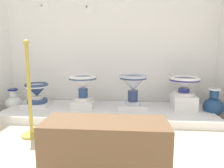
{
  "coord_description": "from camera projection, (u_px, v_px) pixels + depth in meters",
  "views": [
    {
      "loc": [
        1.94,
        -0.76,
        0.91
      ],
      "look_at": [
        1.71,
        2.06,
        0.46
      ],
      "focal_mm": 33.12,
      "sensor_mm": 36.0,
      "label": 1
    }
  ],
  "objects": [
    {
      "name": "wall_back",
      "position": [
        110.0,
        3.0,
        3.19
      ],
      "size": [
        3.5,
        0.06,
        3.29
      ],
      "primitive_type": "cube",
      "color": "white",
      "rests_on": "ground_plane"
    },
    {
      "name": "display_platform",
      "position": [
        107.0,
        112.0,
        2.93
      ],
      "size": [
        2.85,
        0.94,
        0.1
      ],
      "primitive_type": "cube",
      "color": "white",
      "rests_on": "ground_plane"
    },
    {
      "name": "plinth_block_slender_white",
      "position": [
        38.0,
        104.0,
        3.05
      ],
      "size": [
        0.37,
        0.31,
        0.05
      ],
      "primitive_type": "cube",
      "color": "white",
      "rests_on": "display_platform"
    },
    {
      "name": "antique_toilet_slender_white",
      "position": [
        37.0,
        91.0,
        3.02
      ],
      "size": [
        0.34,
        0.34,
        0.29
      ],
      "color": "navy",
      "rests_on": "plinth_block_slender_white"
    },
    {
      "name": "plinth_block_broad_patterned",
      "position": [
        83.0,
        104.0,
        2.99
      ],
      "size": [
        0.3,
        0.3,
        0.1
      ],
      "primitive_type": "cube",
      "color": "white",
      "rests_on": "display_platform"
    },
    {
      "name": "antique_toilet_broad_patterned",
      "position": [
        83.0,
        83.0,
        2.94
      ],
      "size": [
        0.41,
        0.41,
        0.37
      ],
      "color": "white",
      "rests_on": "plinth_block_broad_patterned"
    },
    {
      "name": "plinth_block_leftmost",
      "position": [
        133.0,
        106.0,
        2.94
      ],
      "size": [
        0.4,
        0.28,
        0.05
      ],
      "primitive_type": "cube",
      "color": "white",
      "rests_on": "display_platform"
    },
    {
      "name": "antique_toilet_leftmost",
      "position": [
        133.0,
        84.0,
        2.89
      ],
      "size": [
        0.39,
        0.39,
        0.42
      ],
      "color": "silver",
      "rests_on": "plinth_block_leftmost"
    },
    {
      "name": "plinth_block_squat_floral",
      "position": [
        183.0,
        102.0,
        2.92
      ],
      "size": [
        0.31,
        0.37,
        0.19
      ],
      "primitive_type": "cube",
      "color": "white",
      "rests_on": "display_platform"
    },
    {
      "name": "antique_toilet_squat_floral",
      "position": [
        184.0,
        83.0,
        2.88
      ],
      "size": [
        0.42,
        0.42,
        0.26
      ],
      "color": "white",
      "rests_on": "plinth_block_squat_floral"
    },
    {
      "name": "info_placard_first",
      "position": [
        44.0,
        9.0,
        3.25
      ],
      "size": [
        0.1,
        0.01,
        0.16
      ],
      "color": "white"
    },
    {
      "name": "info_placard_second",
      "position": [
        89.0,
        9.0,
        3.2
      ],
      "size": [
        0.13,
        0.01,
        0.14
      ],
      "color": "white"
    },
    {
      "name": "decorative_vase_companion",
      "position": [
        14.0,
        102.0,
        3.15
      ],
      "size": [
        0.25,
        0.25,
        0.34
      ],
      "color": "navy",
      "rests_on": "ground_plane"
    },
    {
      "name": "decorative_vase_spare",
      "position": [
        213.0,
        106.0,
        2.8
      ],
      "size": [
        0.27,
        0.27,
        0.41
      ],
      "color": "white",
      "rests_on": "ground_plane"
    },
    {
      "name": "stanchion_post_near_left",
      "position": [
        30.0,
        105.0,
        2.19
      ],
      "size": [
        0.22,
        0.22,
        1.03
      ],
      "color": "gold",
      "rests_on": "ground_plane"
    },
    {
      "name": "museum_bench",
      "position": [
        106.0,
        146.0,
        1.55
      ],
      "size": [
        0.92,
        0.36,
        0.4
      ],
      "primitive_type": "cube",
      "color": "brown",
      "rests_on": "ground_plane"
    }
  ]
}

